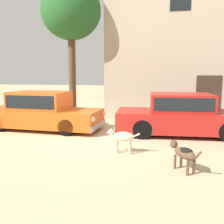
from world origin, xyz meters
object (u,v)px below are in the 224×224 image
object	(u,v)px
parked_sedan_second	(181,115)
acacia_tree_left	(71,12)
parked_sedan_nearest	(41,111)
stray_dog_tan	(183,152)
stray_dog_spotted	(122,137)

from	to	relation	value
parked_sedan_second	acacia_tree_left	distance (m)	7.19
parked_sedan_nearest	acacia_tree_left	bearing A→B (deg)	86.98
parked_sedan_second	stray_dog_tan	world-z (taller)	parked_sedan_second
stray_dog_spotted	acacia_tree_left	xyz separation A→B (m)	(-3.30, 5.26, 4.61)
parked_sedan_nearest	stray_dog_tan	world-z (taller)	parked_sedan_nearest
acacia_tree_left	parked_sedan_second	bearing A→B (deg)	-28.42
parked_sedan_nearest	stray_dog_spotted	bearing A→B (deg)	-31.21
parked_sedan_nearest	parked_sedan_second	bearing A→B (deg)	4.01
stray_dog_spotted	stray_dog_tan	xyz separation A→B (m)	(1.56, -1.03, -0.02)
parked_sedan_nearest	acacia_tree_left	size ratio (longest dim) A/B	0.75
stray_dog_spotted	stray_dog_tan	world-z (taller)	stray_dog_spotted
stray_dog_spotted	stray_dog_tan	bearing A→B (deg)	146.95
stray_dog_spotted	stray_dog_tan	size ratio (longest dim) A/B	1.03
parked_sedan_nearest	parked_sedan_second	xyz separation A→B (m)	(5.33, 0.11, -0.00)
acacia_tree_left	parked_sedan_nearest	bearing A→B (deg)	-95.84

